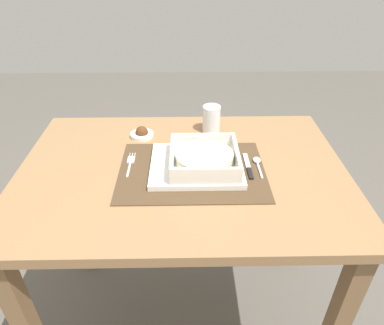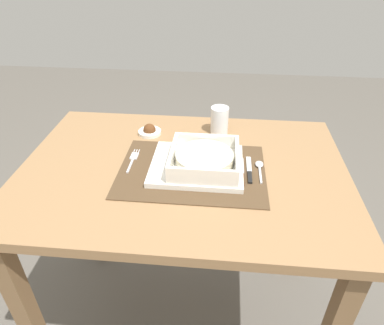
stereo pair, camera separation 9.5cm
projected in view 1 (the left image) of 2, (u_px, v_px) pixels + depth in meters
name	position (u px, v px, depth m)	size (l,w,h in m)	color
ground_plane	(185.00, 316.00, 1.45)	(6.00, 6.00, 0.00)	#59544C
dining_table	(183.00, 198.00, 1.10)	(0.97, 0.68, 0.76)	#936D47
placemat	(192.00, 171.00, 1.02)	(0.43, 0.31, 0.00)	#4C3823
serving_plate	(196.00, 166.00, 1.02)	(0.27, 0.23, 0.02)	white
porridge_bowl	(204.00, 159.00, 1.00)	(0.19, 0.19, 0.05)	white
fork	(131.00, 163.00, 1.05)	(0.02, 0.13, 0.00)	silver
spoon	(257.00, 162.00, 1.04)	(0.02, 0.11, 0.01)	silver
butter_knife	(248.00, 167.00, 1.02)	(0.01, 0.13, 0.01)	black
bread_knife	(241.00, 170.00, 1.01)	(0.01, 0.14, 0.01)	#59331E
drinking_glass	(211.00, 120.00, 1.20)	(0.06, 0.06, 0.09)	white
condiment_saucer	(142.00, 134.00, 1.18)	(0.08, 0.08, 0.04)	white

